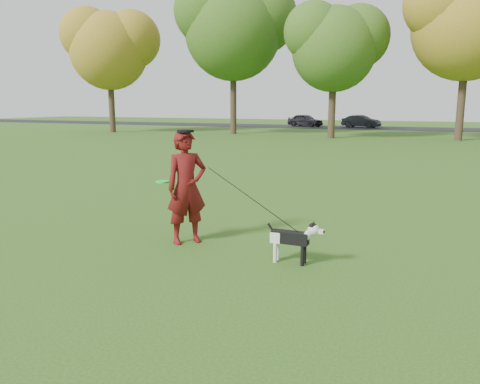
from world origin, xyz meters
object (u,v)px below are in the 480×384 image
at_px(man, 187,187).
at_px(car_mid, 361,121).
at_px(car_left, 305,120).
at_px(dog, 294,237).

bearing_deg(man, car_mid, 45.57).
bearing_deg(man, car_left, 53.38).
height_order(man, car_left, man).
bearing_deg(car_mid, man, -160.34).
height_order(man, dog, man).
bearing_deg(car_left, car_mid, -70.12).
relative_size(man, car_left, 0.52).
bearing_deg(car_mid, car_left, 105.16).
relative_size(car_left, car_mid, 1.02).
bearing_deg(car_mid, dog, -157.56).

